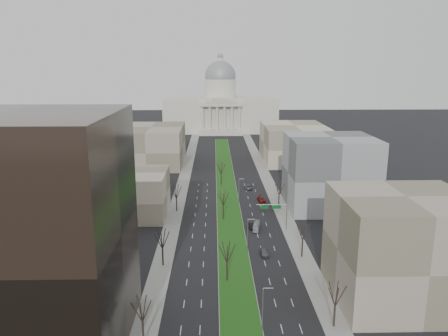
{
  "coord_description": "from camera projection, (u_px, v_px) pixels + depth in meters",
  "views": [
    {
      "loc": [
        -4.73,
        -49.14,
        47.16
      ],
      "look_at": [
        -1.17,
        105.73,
        10.4
      ],
      "focal_mm": 35.0,
      "sensor_mm": 36.0,
      "label": 1
    }
  ],
  "objects": [
    {
      "name": "tree_left_far",
      "position": [
        176.0,
        191.0,
        142.43
      ],
      "size": [
        5.28,
        5.28,
        9.5
      ],
      "color": "black",
      "rests_on": "ground"
    },
    {
      "name": "car_black",
      "position": [
        252.0,
        225.0,
        129.19
      ],
      "size": [
        1.95,
        4.82,
        1.56
      ],
      "primitive_type": "imported",
      "rotation": [
        0.0,
        0.0,
        0.06
      ],
      "color": "black",
      "rests_on": "ground"
    },
    {
      "name": "tree_left_mid",
      "position": [
        162.0,
        238.0,
        103.48
      ],
      "size": [
        5.4,
        5.4,
        9.72
      ],
      "color": "black",
      "rests_on": "ground"
    },
    {
      "name": "car_red",
      "position": [
        261.0,
        199.0,
        154.24
      ],
      "size": [
        2.9,
        5.51,
        1.52
      ],
      "primitive_type": "imported",
      "rotation": [
        0.0,
        0.0,
        0.15
      ],
      "color": "maroon",
      "rests_on": "ground"
    },
    {
      "name": "capitol",
      "position": [
        220.0,
        108.0,
        317.26
      ],
      "size": [
        80.0,
        46.0,
        55.0
      ],
      "color": "beige",
      "rests_on": "ground"
    },
    {
      "name": "sidewalk_right",
      "position": [
        278.0,
        204.0,
        151.58
      ],
      "size": [
        5.0,
        330.0,
        0.15
      ],
      "primitive_type": "cube",
      "color": "gray",
      "rests_on": "ground"
    },
    {
      "name": "tree_median_c",
      "position": [
        221.0,
        168.0,
        173.86
      ],
      "size": [
        5.4,
        5.4,
        9.72
      ],
      "color": "black",
      "rests_on": "ground"
    },
    {
      "name": "building_far_left",
      "position": [
        152.0,
        145.0,
        211.57
      ],
      "size": [
        30.0,
        40.0,
        18.0
      ],
      "primitive_type": "cube",
      "color": "gray",
      "rests_on": "ground"
    },
    {
      "name": "tree_right_far",
      "position": [
        279.0,
        188.0,
        147.16
      ],
      "size": [
        5.04,
        5.04,
        9.07
      ],
      "color": "black",
      "rests_on": "ground"
    },
    {
      "name": "streetlamp_median_b",
      "position": [
        248.0,
        235.0,
        111.27
      ],
      "size": [
        1.9,
        0.2,
        9.16
      ],
      "color": "gray",
      "rests_on": "ground"
    },
    {
      "name": "car_grey_near",
      "position": [
        264.0,
        252.0,
        110.72
      ],
      "size": [
        2.23,
        4.72,
        1.56
      ],
      "primitive_type": "imported",
      "rotation": [
        0.0,
        0.0,
        0.09
      ],
      "color": "#4F5057",
      "rests_on": "ground"
    },
    {
      "name": "streetlamp_median_a",
      "position": [
        263.0,
        310.0,
        77.22
      ],
      "size": [
        1.9,
        0.2,
        9.16
      ],
      "color": "gray",
      "rests_on": "ground"
    },
    {
      "name": "tree_right_mid",
      "position": [
        303.0,
        230.0,
        108.11
      ],
      "size": [
        5.52,
        5.52,
        9.94
      ],
      "color": "black",
      "rests_on": "ground"
    },
    {
      "name": "sidewalk_left",
      "position": [
        178.0,
        204.0,
        150.79
      ],
      "size": [
        5.0,
        330.0,
        0.15
      ],
      "primitive_type": "cube",
      "color": "gray",
      "rests_on": "ground"
    },
    {
      "name": "tree_median_b",
      "position": [
        223.0,
        198.0,
        134.95
      ],
      "size": [
        5.4,
        5.4,
        9.72
      ],
      "color": "black",
      "rests_on": "ground"
    },
    {
      "name": "building_tan_right",
      "position": [
        401.0,
        248.0,
        88.12
      ],
      "size": [
        26.0,
        24.0,
        22.0
      ],
      "primitive_type": "cube",
      "color": "gray",
      "rests_on": "ground"
    },
    {
      "name": "tree_median_a",
      "position": [
        227.0,
        252.0,
        96.04
      ],
      "size": [
        5.4,
        5.4,
        9.72
      ],
      "color": "black",
      "rests_on": "ground"
    },
    {
      "name": "building_glass_tower",
      "position": [
        16.0,
        236.0,
        70.85
      ],
      "size": [
        34.0,
        30.0,
        40.0
      ],
      "primitive_type": "cube",
      "color": "black",
      "rests_on": "ground"
    },
    {
      "name": "tree_right_near",
      "position": [
        336.0,
        294.0,
        79.03
      ],
      "size": [
        5.16,
        5.16,
        9.29
      ],
      "color": "black",
      "rests_on": "ground"
    },
    {
      "name": "box_van",
      "position": [
        256.0,
        226.0,
        128.22
      ],
      "size": [
        2.75,
        7.16,
        1.95
      ],
      "primitive_type": "imported",
      "rotation": [
        0.0,
        0.0,
        -0.16
      ],
      "color": "silver",
      "rests_on": "ground"
    },
    {
      "name": "ground",
      "position": [
        226.0,
        185.0,
        175.52
      ],
      "size": [
        600.0,
        600.0,
        0.0
      ],
      "primitive_type": "plane",
      "color": "black",
      "rests_on": "ground"
    },
    {
      "name": "mast_arm_signs",
      "position": [
        278.0,
        211.0,
        125.8
      ],
      "size": [
        9.12,
        0.24,
        8.09
      ],
      "color": "gray",
      "rests_on": "ground"
    },
    {
      "name": "building_grey_right",
      "position": [
        330.0,
        172.0,
        146.27
      ],
      "size": [
        28.0,
        26.0,
        24.0
      ],
      "primitive_type": "cube",
      "color": "slate",
      "rests_on": "ground"
    },
    {
      "name": "building_far_right",
      "position": [
        294.0,
        143.0,
        218.0
      ],
      "size": [
        30.0,
        40.0,
        18.0
      ],
      "primitive_type": "cube",
      "color": "gray",
      "rests_on": "ground"
    },
    {
      "name": "tree_left_near",
      "position": [
        142.0,
        309.0,
        74.39
      ],
      "size": [
        5.1,
        5.1,
        9.18
      ],
      "color": "black",
      "rests_on": "ground"
    },
    {
      "name": "building_beige_left",
      "position": [
        126.0,
        194.0,
        139.12
      ],
      "size": [
        26.0,
        22.0,
        14.0
      ],
      "primitive_type": "cube",
      "color": "gray",
      "rests_on": "ground"
    },
    {
      "name": "car_grey_far",
      "position": [
        248.0,
        187.0,
        169.63
      ],
      "size": [
        2.54,
        5.29,
        1.46
      ],
      "primitive_type": "imported",
      "rotation": [
        0.0,
        0.0,
        -0.02
      ],
      "color": "#565A5F",
      "rests_on": "ground"
    },
    {
      "name": "streetlamp_median_c",
      "position": [
        239.0,
        191.0,
        150.17
      ],
      "size": [
        1.9,
        0.2,
        9.16
      ],
      "color": "gray",
      "rests_on": "ground"
    },
    {
      "name": "median",
      "position": [
        226.0,
        185.0,
        174.51
      ],
      "size": [
        8.0,
        222.03,
        0.2
      ],
      "color": "#999993",
      "rests_on": "ground"
    }
  ]
}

